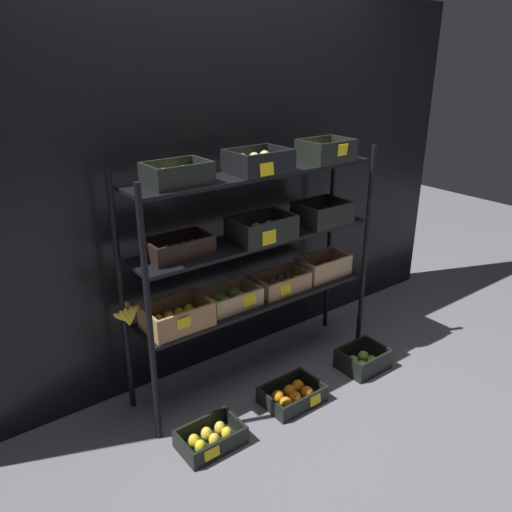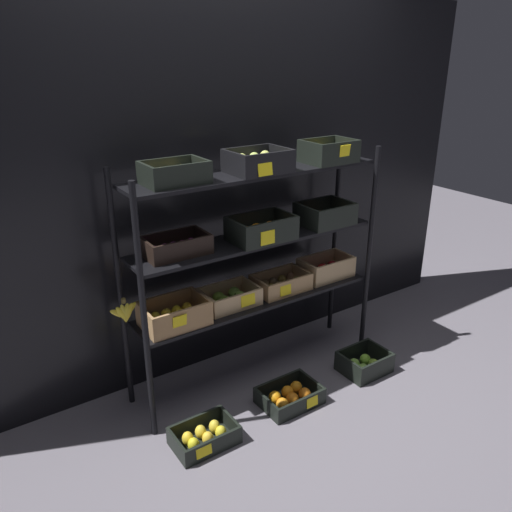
{
  "view_description": "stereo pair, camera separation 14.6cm",
  "coord_description": "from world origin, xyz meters",
  "px_view_note": "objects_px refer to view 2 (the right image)",
  "views": [
    {
      "loc": [
        -1.68,
        -2.22,
        1.93
      ],
      "look_at": [
        0.0,
        0.0,
        0.81
      ],
      "focal_mm": 35.89,
      "sensor_mm": 36.0,
      "label": 1
    },
    {
      "loc": [
        -1.56,
        -2.31,
        1.93
      ],
      "look_at": [
        0.0,
        0.0,
        0.81
      ],
      "focal_mm": 35.89,
      "sensor_mm": 36.0,
      "label": 2
    }
  ],
  "objects_px": {
    "display_rack": "(257,241)",
    "crate_ground_lemon": "(204,436)",
    "crate_ground_orange": "(290,396)",
    "crate_ground_apple_green": "(364,364)"
  },
  "relations": [
    {
      "from": "crate_ground_orange",
      "to": "crate_ground_apple_green",
      "type": "relative_size",
      "value": 1.17
    },
    {
      "from": "crate_ground_orange",
      "to": "crate_ground_apple_green",
      "type": "height_order",
      "value": "crate_ground_apple_green"
    },
    {
      "from": "display_rack",
      "to": "crate_ground_apple_green",
      "type": "xyz_separation_m",
      "value": [
        0.59,
        -0.37,
        -0.86
      ]
    },
    {
      "from": "crate_ground_lemon",
      "to": "crate_ground_orange",
      "type": "bearing_deg",
      "value": 1.54
    },
    {
      "from": "display_rack",
      "to": "crate_ground_orange",
      "type": "bearing_deg",
      "value": -91.68
    },
    {
      "from": "display_rack",
      "to": "crate_ground_orange",
      "type": "xyz_separation_m",
      "value": [
        -0.01,
        -0.36,
        -0.86
      ]
    },
    {
      "from": "display_rack",
      "to": "crate_ground_orange",
      "type": "relative_size",
      "value": 4.83
    },
    {
      "from": "crate_ground_apple_green",
      "to": "crate_ground_lemon",
      "type": "bearing_deg",
      "value": -179.82
    },
    {
      "from": "display_rack",
      "to": "crate_ground_lemon",
      "type": "relative_size",
      "value": 5.04
    },
    {
      "from": "display_rack",
      "to": "crate_ground_orange",
      "type": "height_order",
      "value": "display_rack"
    }
  ]
}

